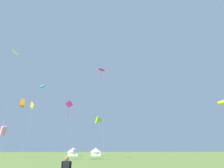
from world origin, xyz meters
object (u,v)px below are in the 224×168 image
at_px(kite_white_parafoil, 16,53).
at_px(kite_orange_box, 22,103).
at_px(kite_magenta_diamond, 69,105).
at_px(festival_tent_left, 73,151).
at_px(kite_magenta_parafoil, 102,70).
at_px(kite_lime_delta, 100,120).
at_px(kite_yellow_diamond, 32,106).
at_px(kite_pink_box, 3,130).
at_px(kite_cyan_parafoil, 43,87).
at_px(festival_tent_center, 96,151).

distance_m(kite_white_parafoil, kite_orange_box, 26.36).
height_order(kite_magenta_diamond, festival_tent_left, kite_magenta_diamond).
bearing_deg(kite_magenta_parafoil, kite_lime_delta, -94.34).
relative_size(kite_white_parafoil, festival_tent_left, 7.22).
bearing_deg(kite_orange_box, kite_yellow_diamond, 101.40).
distance_m(kite_pink_box, kite_magenta_diamond, 18.69).
bearing_deg(kite_white_parafoil, kite_magenta_diamond, 0.48).
relative_size(kite_lime_delta, kite_cyan_parafoil, 0.77).
bearing_deg(kite_yellow_diamond, kite_pink_box, -146.28).
bearing_deg(kite_yellow_diamond, kite_magenta_diamond, -18.10).
bearing_deg(kite_white_parafoil, kite_pink_box, 29.79).
xyz_separation_m(kite_yellow_diamond, kite_white_parafoil, (-6.05, -3.98, 16.15)).
height_order(kite_white_parafoil, festival_tent_center, kite_white_parafoil).
distance_m(kite_magenta_parafoil, kite_cyan_parafoil, 34.77).
height_order(kite_lime_delta, kite_cyan_parafoil, kite_cyan_parafoil).
height_order(festival_tent_left, festival_tent_center, festival_tent_left).
height_order(kite_magenta_parafoil, kite_magenta_diamond, kite_magenta_parafoil).
relative_size(kite_pink_box, kite_white_parafoil, 0.27).
relative_size(kite_white_parafoil, festival_tent_center, 7.32).
distance_m(kite_pink_box, festival_tent_center, 30.51).
bearing_deg(kite_pink_box, festival_tent_center, 30.21).
bearing_deg(kite_yellow_diamond, kite_white_parafoil, -146.68).
bearing_deg(kite_white_parafoil, kite_orange_box, -56.28).
relative_size(kite_magenta_parafoil, festival_tent_left, 7.10).
bearing_deg(kite_magenta_diamond, kite_lime_delta, -23.61).
xyz_separation_m(kite_white_parafoil, kite_magenta_diamond, (17.77, 0.15, -16.36)).
xyz_separation_m(kite_lime_delta, festival_tent_left, (-7.98, 19.20, -8.09)).
height_order(kite_white_parafoil, kite_orange_box, kite_white_parafoil).
distance_m(kite_yellow_diamond, kite_cyan_parafoil, 24.20).
bearing_deg(kite_magenta_diamond, kite_magenta_parafoil, 41.74).
distance_m(kite_lime_delta, kite_cyan_parafoil, 19.71).
relative_size(kite_magenta_diamond, festival_tent_left, 3.67).
bearing_deg(kite_yellow_diamond, kite_lime_delta, -20.53).
relative_size(kite_yellow_diamond, kite_lime_delta, 1.50).
relative_size(kite_lime_delta, kite_magenta_diamond, 0.68).
relative_size(kite_pink_box, festival_tent_left, 1.91).
height_order(kite_yellow_diamond, kite_orange_box, kite_yellow_diamond).
bearing_deg(kite_pink_box, kite_magenta_diamond, -0.73).
height_order(kite_pink_box, kite_white_parafoil, kite_white_parafoil).
bearing_deg(kite_pink_box, kite_yellow_diamond, 33.72).
bearing_deg(kite_lime_delta, festival_tent_left, 112.58).
height_order(kite_magenta_diamond, kite_cyan_parafoil, kite_magenta_diamond).
distance_m(kite_lime_delta, kite_white_parafoil, 34.30).
bearing_deg(kite_white_parafoil, kite_yellow_diamond, 33.32).
xyz_separation_m(kite_magenta_diamond, kite_orange_box, (-7.95, -14.86, -3.19)).
relative_size(kite_pink_box, kite_orange_box, 0.68).
height_order(kite_lime_delta, kite_white_parafoil, kite_white_parafoil).
bearing_deg(kite_orange_box, kite_magenta_parafoil, 53.03).
bearing_deg(kite_lime_delta, kite_yellow_diamond, 159.47).
xyz_separation_m(kite_yellow_diamond, kite_pink_box, (-5.41, -3.61, -7.68)).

